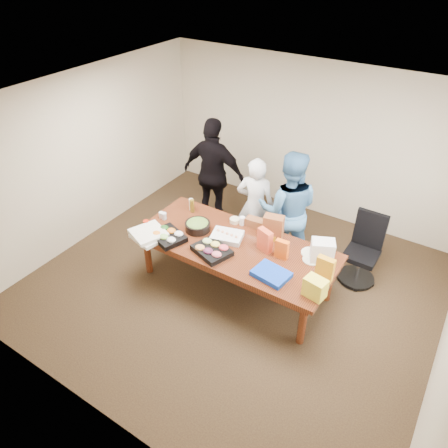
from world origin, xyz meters
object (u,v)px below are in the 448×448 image
Objects in this scene: conference_table at (235,265)px; sheet_cake at (227,236)px; person_center at (255,206)px; office_chair at (362,252)px; salad_bowl at (198,226)px; person_right at (288,210)px.

conference_table is 6.63× the size of sheet_cake.
sheet_cake is (0.05, -0.88, -0.02)m from person_center.
person_center is at bearing 102.88° from conference_table.
person_center is 0.88m from sheet_cake.
person_center is (-1.68, -0.13, 0.28)m from office_chair.
conference_table is at bearing 85.86° from person_center.
office_chair is 2.47× the size of sheet_cake.
sheet_cake is at bearing 6.14° from salad_bowl.
person_center is at bearing 77.22° from sheet_cake.
conference_table is 7.69× the size of salad_bowl.
person_center is 4.42× the size of salad_bowl.
office_chair is at bearing 26.79° from salad_bowl.
person_right is at bearing 162.51° from person_center.
salad_bowl reaches higher than conference_table.
salad_bowl is at bearing 20.17° from person_right.
sheet_cake is at bearing 75.97° from person_center.
office_chair is at bearing 15.98° from sheet_cake.
person_center is at bearing -23.91° from person_right.
salad_bowl is at bearing 179.88° from conference_table.
office_chair is 1.71m from person_center.
sheet_cake reaches higher than conference_table.
person_center is (-0.21, 0.93, 0.43)m from conference_table.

